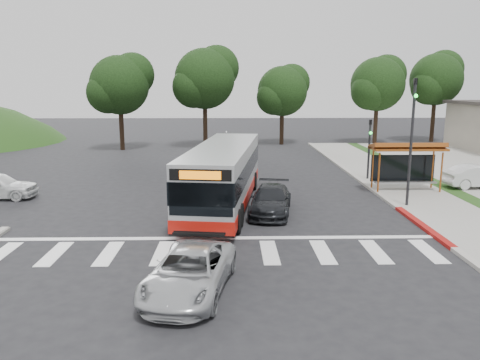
{
  "coord_description": "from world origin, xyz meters",
  "views": [
    {
      "loc": [
        0.55,
        -21.61,
        6.12
      ],
      "look_at": [
        1.01,
        0.82,
        1.6
      ],
      "focal_mm": 35.0,
      "sensor_mm": 36.0,
      "label": 1
    }
  ],
  "objects_px": {
    "transit_bus": "(223,176)",
    "silver_suv_south": "(190,272)",
    "pedestrian": "(211,213)",
    "dark_sedan": "(271,200)"
  },
  "relations": [
    {
      "from": "dark_sedan",
      "to": "silver_suv_south",
      "type": "distance_m",
      "value": 9.43
    },
    {
      "from": "transit_bus",
      "to": "silver_suv_south",
      "type": "relative_size",
      "value": 2.57
    },
    {
      "from": "transit_bus",
      "to": "silver_suv_south",
      "type": "distance_m",
      "value": 10.56
    },
    {
      "from": "dark_sedan",
      "to": "transit_bus",
      "type": "bearing_deg",
      "value": 154.36
    },
    {
      "from": "pedestrian",
      "to": "dark_sedan",
      "type": "distance_m",
      "value": 4.46
    },
    {
      "from": "pedestrian",
      "to": "dark_sedan",
      "type": "bearing_deg",
      "value": -98.69
    },
    {
      "from": "pedestrian",
      "to": "dark_sedan",
      "type": "relative_size",
      "value": 0.42
    },
    {
      "from": "transit_bus",
      "to": "dark_sedan",
      "type": "height_order",
      "value": "transit_bus"
    },
    {
      "from": "transit_bus",
      "to": "pedestrian",
      "type": "relative_size",
      "value": 6.25
    },
    {
      "from": "transit_bus",
      "to": "pedestrian",
      "type": "distance_m",
      "value": 5.15
    }
  ]
}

